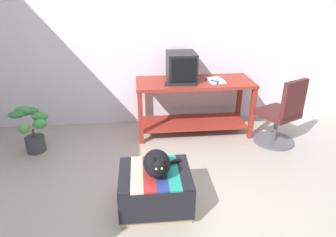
{
  "coord_description": "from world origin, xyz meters",
  "views": [
    {
      "loc": [
        -0.25,
        -2.2,
        1.91
      ],
      "look_at": [
        0.04,
        0.85,
        0.55
      ],
      "focal_mm": 32.27,
      "sensor_mm": 36.0,
      "label": 1
    }
  ],
  "objects_px": {
    "keyboard": "(180,84)",
    "book": "(216,80)",
    "stapler": "(215,82)",
    "cat": "(157,163)",
    "ottoman_with_blanket": "(155,190)",
    "desk": "(194,98)",
    "office_chair": "(281,116)",
    "tv_monitor": "(181,67)",
    "potted_plant": "(33,128)"
  },
  "relations": [
    {
      "from": "book",
      "to": "ottoman_with_blanket",
      "type": "relative_size",
      "value": 0.41
    },
    {
      "from": "cat",
      "to": "ottoman_with_blanket",
      "type": "bearing_deg",
      "value": 130.86
    },
    {
      "from": "ottoman_with_blanket",
      "to": "potted_plant",
      "type": "bearing_deg",
      "value": 140.36
    },
    {
      "from": "tv_monitor",
      "to": "cat",
      "type": "height_order",
      "value": "tv_monitor"
    },
    {
      "from": "desk",
      "to": "keyboard",
      "type": "height_order",
      "value": "keyboard"
    },
    {
      "from": "desk",
      "to": "office_chair",
      "type": "bearing_deg",
      "value": -24.21
    },
    {
      "from": "keyboard",
      "to": "book",
      "type": "xyz_separation_m",
      "value": [
        0.48,
        0.1,
        0.0
      ]
    },
    {
      "from": "potted_plant",
      "to": "desk",
      "type": "bearing_deg",
      "value": 9.86
    },
    {
      "from": "tv_monitor",
      "to": "book",
      "type": "height_order",
      "value": "tv_monitor"
    },
    {
      "from": "desk",
      "to": "ottoman_with_blanket",
      "type": "distance_m",
      "value": 1.68
    },
    {
      "from": "book",
      "to": "keyboard",
      "type": "bearing_deg",
      "value": -176.8
    },
    {
      "from": "desk",
      "to": "keyboard",
      "type": "relative_size",
      "value": 3.87
    },
    {
      "from": "potted_plant",
      "to": "office_chair",
      "type": "height_order",
      "value": "office_chair"
    },
    {
      "from": "desk",
      "to": "ottoman_with_blanket",
      "type": "xyz_separation_m",
      "value": [
        -0.62,
        -1.53,
        -0.32
      ]
    },
    {
      "from": "office_chair",
      "to": "tv_monitor",
      "type": "bearing_deg",
      "value": -48.9
    },
    {
      "from": "ottoman_with_blanket",
      "to": "tv_monitor",
      "type": "bearing_deg",
      "value": 74.25
    },
    {
      "from": "desk",
      "to": "keyboard",
      "type": "distance_m",
      "value": 0.35
    },
    {
      "from": "ottoman_with_blanket",
      "to": "cat",
      "type": "relative_size",
      "value": 1.69
    },
    {
      "from": "tv_monitor",
      "to": "office_chair",
      "type": "relative_size",
      "value": 0.5
    },
    {
      "from": "keyboard",
      "to": "ottoman_with_blanket",
      "type": "height_order",
      "value": "keyboard"
    },
    {
      "from": "cat",
      "to": "office_chair",
      "type": "distance_m",
      "value": 1.97
    },
    {
      "from": "desk",
      "to": "tv_monitor",
      "type": "bearing_deg",
      "value": 164.92
    },
    {
      "from": "tv_monitor",
      "to": "stapler",
      "type": "distance_m",
      "value": 0.48
    },
    {
      "from": "cat",
      "to": "potted_plant",
      "type": "relative_size",
      "value": 0.66
    },
    {
      "from": "book",
      "to": "ottoman_with_blanket",
      "type": "xyz_separation_m",
      "value": [
        -0.89,
        -1.49,
        -0.57
      ]
    },
    {
      "from": "cat",
      "to": "potted_plant",
      "type": "height_order",
      "value": "cat"
    },
    {
      "from": "tv_monitor",
      "to": "keyboard",
      "type": "height_order",
      "value": "tv_monitor"
    },
    {
      "from": "desk",
      "to": "potted_plant",
      "type": "xyz_separation_m",
      "value": [
        -2.04,
        -0.35,
        -0.19
      ]
    },
    {
      "from": "book",
      "to": "stapler",
      "type": "height_order",
      "value": "stapler"
    },
    {
      "from": "desk",
      "to": "book",
      "type": "distance_m",
      "value": 0.37
    },
    {
      "from": "stapler",
      "to": "keyboard",
      "type": "bearing_deg",
      "value": 137.27
    },
    {
      "from": "cat",
      "to": "stapler",
      "type": "relative_size",
      "value": 3.47
    },
    {
      "from": "cat",
      "to": "office_chair",
      "type": "relative_size",
      "value": 0.43
    },
    {
      "from": "desk",
      "to": "keyboard",
      "type": "bearing_deg",
      "value": -146.69
    },
    {
      "from": "book",
      "to": "office_chair",
      "type": "relative_size",
      "value": 0.3
    },
    {
      "from": "ottoman_with_blanket",
      "to": "book",
      "type": "bearing_deg",
      "value": 59.1
    },
    {
      "from": "cat",
      "to": "book",
      "type": "bearing_deg",
      "value": 57.75
    },
    {
      "from": "stapler",
      "to": "cat",
      "type": "bearing_deg",
      "value": -163.45
    },
    {
      "from": "keyboard",
      "to": "book",
      "type": "height_order",
      "value": "book"
    },
    {
      "from": "keyboard",
      "to": "office_chair",
      "type": "distance_m",
      "value": 1.34
    },
    {
      "from": "potted_plant",
      "to": "stapler",
      "type": "xyz_separation_m",
      "value": [
        2.28,
        0.22,
        0.45
      ]
    },
    {
      "from": "tv_monitor",
      "to": "ottoman_with_blanket",
      "type": "bearing_deg",
      "value": -106.17
    },
    {
      "from": "ottoman_with_blanket",
      "to": "office_chair",
      "type": "distance_m",
      "value": 1.99
    },
    {
      "from": "tv_monitor",
      "to": "desk",
      "type": "bearing_deg",
      "value": -15.08
    },
    {
      "from": "desk",
      "to": "stapler",
      "type": "bearing_deg",
      "value": -31.04
    },
    {
      "from": "tv_monitor",
      "to": "cat",
      "type": "relative_size",
      "value": 1.17
    },
    {
      "from": "ottoman_with_blanket",
      "to": "cat",
      "type": "height_order",
      "value": "cat"
    },
    {
      "from": "office_chair",
      "to": "desk",
      "type": "bearing_deg",
      "value": -50.14
    },
    {
      "from": "ottoman_with_blanket",
      "to": "office_chair",
      "type": "height_order",
      "value": "office_chair"
    },
    {
      "from": "cat",
      "to": "stapler",
      "type": "bearing_deg",
      "value": 57.18
    }
  ]
}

